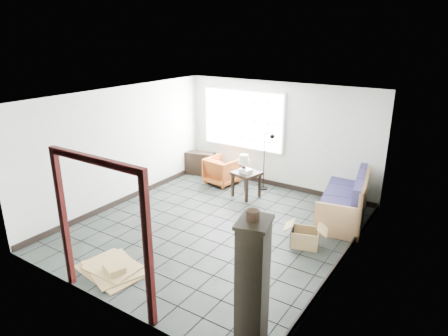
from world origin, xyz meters
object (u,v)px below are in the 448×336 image
Objects in this scene: side_table at (246,176)px; tall_shelf at (253,286)px; futon_sofa at (348,200)px; armchair at (222,169)px.

tall_shelf is at bearing -58.88° from side_table.
tall_shelf is (0.16, -4.34, 0.52)m from futon_sofa.
futon_sofa is at bearing 78.52° from tall_shelf.
side_table is at bearing 164.29° from armchair.
side_table is (-2.30, -0.27, 0.15)m from futon_sofa.
tall_shelf reaches higher than futon_sofa.
tall_shelf is (3.41, -4.49, 0.50)m from armchair.
armchair is 0.44× the size of tall_shelf.
armchair is at bearing 113.69° from tall_shelf.
futon_sofa reaches higher than side_table.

